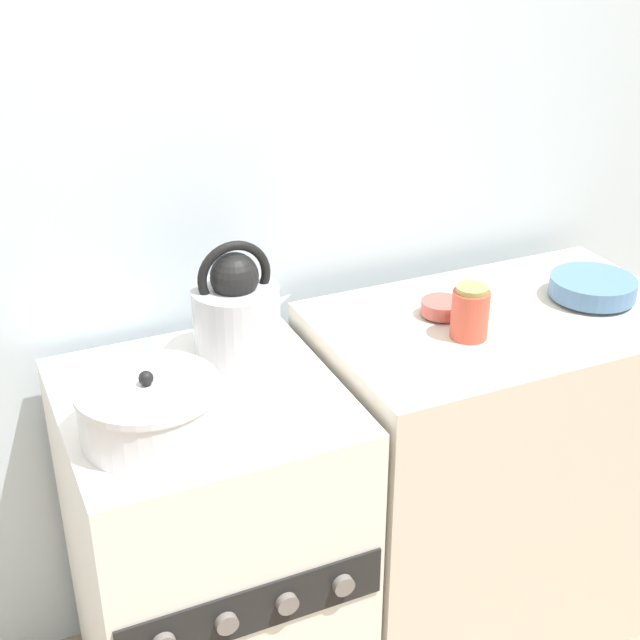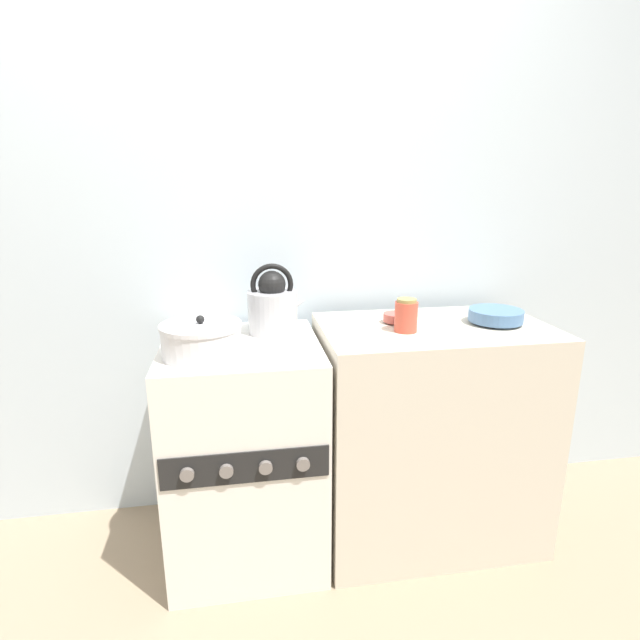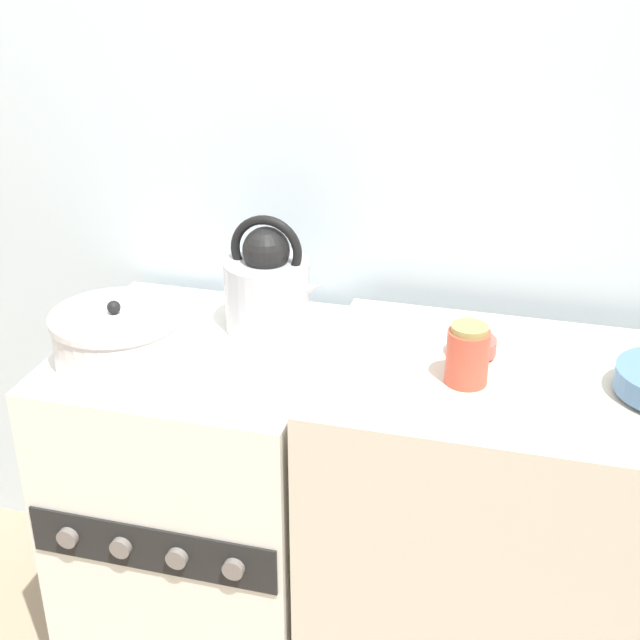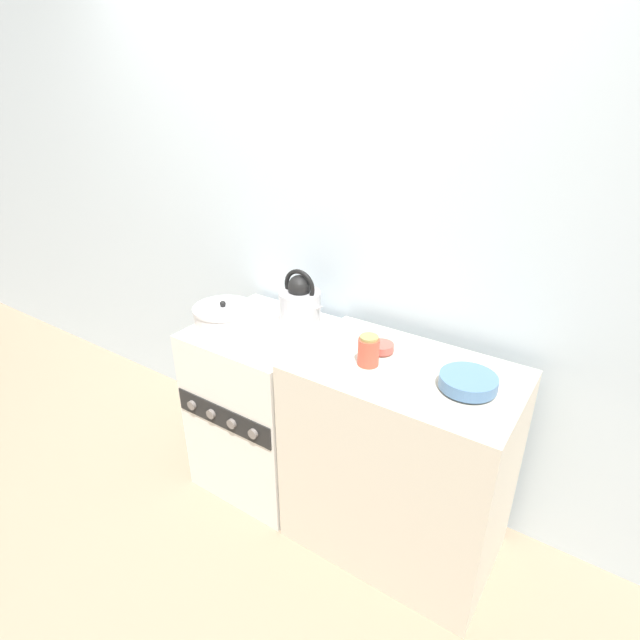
{
  "view_description": "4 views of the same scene",
  "coord_description": "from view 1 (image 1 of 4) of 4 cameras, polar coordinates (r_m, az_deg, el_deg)",
  "views": [
    {
      "loc": [
        -0.41,
        -1.22,
        1.79
      ],
      "look_at": [
        0.28,
        0.31,
        0.95
      ],
      "focal_mm": 50.0,
      "sensor_mm": 36.0,
      "label": 1
    },
    {
      "loc": [
        -0.0,
        -1.43,
        1.41
      ],
      "look_at": [
        0.28,
        0.27,
        0.93
      ],
      "focal_mm": 28.0,
      "sensor_mm": 36.0,
      "label": 2
    },
    {
      "loc": [
        0.7,
        -1.29,
        1.74
      ],
      "look_at": [
        0.29,
        0.25,
        0.96
      ],
      "focal_mm": 50.0,
      "sensor_mm": 36.0,
      "label": 3
    },
    {
      "loc": [
        1.35,
        -1.24,
        1.87
      ],
      "look_at": [
        0.3,
        0.32,
        0.96
      ],
      "focal_mm": 28.0,
      "sensor_mm": 36.0,
      "label": 4
    }
  ],
  "objects": [
    {
      "name": "cooking_pot",
      "position": [
        1.68,
        -10.87,
        -5.69
      ],
      "size": [
        0.27,
        0.27,
        0.14
      ],
      "color": "silver",
      "rests_on": "stove"
    },
    {
      "name": "wall_back",
      "position": [
        1.98,
        -11.54,
        10.29
      ],
      "size": [
        7.0,
        0.06,
        2.5
      ],
      "color": "silver",
      "rests_on": "ground_plane"
    },
    {
      "name": "enamel_bowl",
      "position": [
        2.2,
        17.05,
        2.03
      ],
      "size": [
        0.2,
        0.2,
        0.05
      ],
      "color": "#4C729E",
      "rests_on": "counter"
    },
    {
      "name": "storage_jar",
      "position": [
        1.94,
        9.59,
        0.47
      ],
      "size": [
        0.08,
        0.08,
        0.12
      ],
      "color": "#CC4C38",
      "rests_on": "counter"
    },
    {
      "name": "stove",
      "position": [
        2.07,
        -6.95,
        -14.81
      ],
      "size": [
        0.56,
        0.59,
        0.85
      ],
      "color": "silver",
      "rests_on": "ground_plane"
    },
    {
      "name": "small_ceramic_bowl",
      "position": [
        2.04,
        7.81,
        0.8
      ],
      "size": [
        0.1,
        0.1,
        0.04
      ],
      "color": "#B75147",
      "rests_on": "counter"
    },
    {
      "name": "kettle",
      "position": [
        1.91,
        -5.34,
        0.52
      ],
      "size": [
        0.23,
        0.19,
        0.27
      ],
      "color": "#B2B2B7",
      "rests_on": "stove"
    },
    {
      "name": "counter",
      "position": [
        2.31,
        10.78,
        -9.63
      ],
      "size": [
        0.86,
        0.53,
        0.89
      ],
      "color": "beige",
      "rests_on": "ground_plane"
    }
  ]
}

